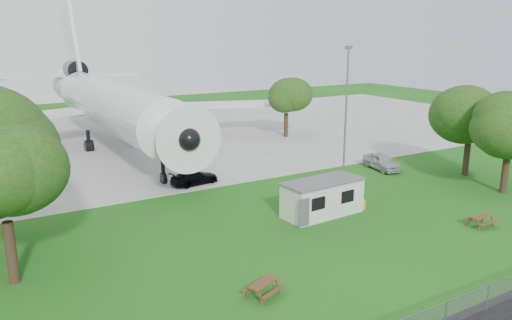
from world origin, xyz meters
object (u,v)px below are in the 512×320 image
airliner (109,102)px  picnic_west (263,296)px  picnic_east (480,226)px  site_cabin (323,197)px

airliner → picnic_west: 39.18m
airliner → picnic_west: (-2.60, -38.74, -5.27)m
picnic_west → airliner: bearing=63.7°
airliner → picnic_east: bearing=-68.2°
site_cabin → picnic_east: bearing=-42.9°
site_cabin → picnic_east: size_ratio=3.79×
site_cabin → picnic_east: 11.03m
picnic_west → picnic_east: same height
site_cabin → picnic_east: site_cabin is taller
airliner → picnic_west: bearing=-93.8°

